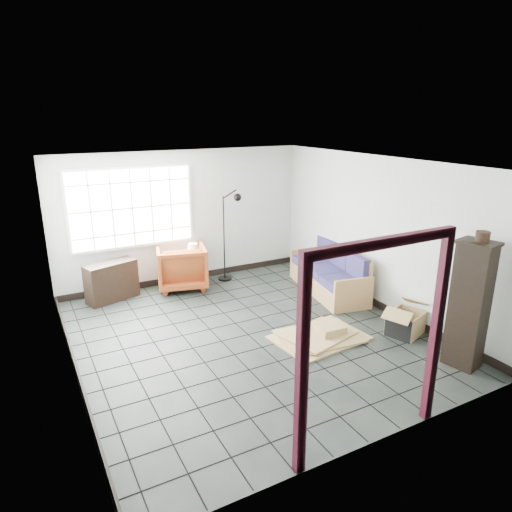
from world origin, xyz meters
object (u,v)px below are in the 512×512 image
futon_sofa (331,276)px  armchair (181,264)px  side_table (189,266)px  tall_shelf (469,304)px

futon_sofa → armchair: bearing=157.8°
futon_sofa → armchair: 2.87m
side_table → tall_shelf: (2.20, -4.53, 0.48)m
armchair → side_table: size_ratio=1.69×
futon_sofa → tall_shelf: 3.04m
armchair → side_table: (0.16, 0.01, -0.06)m
side_table → tall_shelf: tall_shelf is taller
tall_shelf → side_table: bearing=103.7°
futon_sofa → armchair: size_ratio=2.20×
futon_sofa → tall_shelf: bearing=-81.0°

